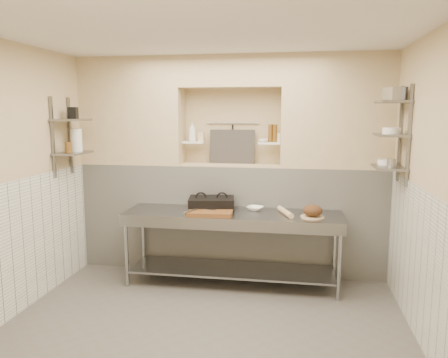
% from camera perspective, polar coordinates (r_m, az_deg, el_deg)
% --- Properties ---
extents(floor, '(4.00, 3.90, 0.10)m').
position_cam_1_polar(floor, '(4.50, -2.70, -19.69)').
color(floor, '#59544F').
rests_on(floor, ground).
extents(ceiling, '(4.00, 3.90, 0.10)m').
position_cam_1_polar(ceiling, '(4.03, -3.01, 19.57)').
color(ceiling, silver).
rests_on(ceiling, ground).
extents(wall_left, '(0.10, 3.90, 2.80)m').
position_cam_1_polar(wall_left, '(4.88, -27.06, -0.37)').
color(wall_left, tan).
rests_on(wall_left, ground).
extents(wall_right, '(0.10, 3.90, 2.80)m').
position_cam_1_polar(wall_right, '(4.11, 26.36, -1.87)').
color(wall_right, tan).
rests_on(wall_right, ground).
extents(wall_back, '(4.00, 0.10, 2.80)m').
position_cam_1_polar(wall_back, '(5.97, 1.26, 2.05)').
color(wall_back, tan).
rests_on(wall_back, ground).
extents(wall_front, '(4.00, 0.10, 2.80)m').
position_cam_1_polar(wall_front, '(2.16, -14.42, -10.10)').
color(wall_front, tan).
rests_on(wall_front, ground).
extents(backwall_lower, '(4.00, 0.40, 1.40)m').
position_cam_1_polar(backwall_lower, '(5.85, 0.89, -5.05)').
color(backwall_lower, silver).
rests_on(backwall_lower, floor).
extents(alcove_sill, '(1.30, 0.40, 0.02)m').
position_cam_1_polar(alcove_sill, '(5.72, 0.90, 1.87)').
color(alcove_sill, tan).
rests_on(alcove_sill, backwall_lower).
extents(backwall_pillar_left, '(1.35, 0.40, 1.40)m').
position_cam_1_polar(backwall_pillar_left, '(6.02, -11.78, 8.61)').
color(backwall_pillar_left, tan).
rests_on(backwall_pillar_left, backwall_lower).
extents(backwall_pillar_right, '(1.35, 0.40, 1.40)m').
position_cam_1_polar(backwall_pillar_right, '(5.64, 14.51, 8.53)').
color(backwall_pillar_right, tan).
rests_on(backwall_pillar_right, backwall_lower).
extents(backwall_header, '(1.30, 0.40, 0.40)m').
position_cam_1_polar(backwall_header, '(5.70, 0.93, 13.82)').
color(backwall_header, tan).
rests_on(backwall_header, backwall_lower).
extents(wainscot_left, '(0.02, 3.90, 1.40)m').
position_cam_1_polar(wainscot_left, '(5.00, -25.94, -8.35)').
color(wainscot_left, silver).
rests_on(wainscot_left, floor).
extents(wainscot_right, '(0.02, 3.90, 1.40)m').
position_cam_1_polar(wainscot_right, '(4.26, 24.93, -11.15)').
color(wainscot_right, silver).
rests_on(wainscot_right, floor).
extents(alcove_shelf_left, '(0.28, 0.16, 0.02)m').
position_cam_1_polar(alcove_shelf_left, '(5.79, -4.00, 4.81)').
color(alcove_shelf_left, white).
rests_on(alcove_shelf_left, backwall_lower).
extents(alcove_shelf_right, '(0.28, 0.16, 0.02)m').
position_cam_1_polar(alcove_shelf_right, '(5.64, 5.95, 4.69)').
color(alcove_shelf_right, white).
rests_on(alcove_shelf_right, backwall_lower).
extents(utensil_rail, '(0.70, 0.02, 0.02)m').
position_cam_1_polar(utensil_rail, '(5.85, 1.17, 7.32)').
color(utensil_rail, gray).
rests_on(utensil_rail, wall_back).
extents(hanging_steel, '(0.02, 0.02, 0.30)m').
position_cam_1_polar(hanging_steel, '(5.84, 1.13, 5.65)').
color(hanging_steel, black).
rests_on(hanging_steel, utensil_rail).
extents(splash_panel, '(0.60, 0.08, 0.45)m').
position_cam_1_polar(splash_panel, '(5.80, 1.06, 4.24)').
color(splash_panel, '#383330').
rests_on(splash_panel, alcove_sill).
extents(shelf_rail_left_a, '(0.03, 0.03, 0.95)m').
position_cam_1_polar(shelf_rail_left_a, '(5.85, -19.45, 5.36)').
color(shelf_rail_left_a, slate).
rests_on(shelf_rail_left_a, wall_left).
extents(shelf_rail_left_b, '(0.03, 0.03, 0.95)m').
position_cam_1_polar(shelf_rail_left_b, '(5.51, -21.46, 5.08)').
color(shelf_rail_left_b, slate).
rests_on(shelf_rail_left_b, wall_left).
extents(wall_shelf_left_lower, '(0.30, 0.50, 0.02)m').
position_cam_1_polar(wall_shelf_left_lower, '(5.63, -19.12, 3.22)').
color(wall_shelf_left_lower, slate).
rests_on(wall_shelf_left_lower, wall_left).
extents(wall_shelf_left_upper, '(0.30, 0.50, 0.03)m').
position_cam_1_polar(wall_shelf_left_upper, '(5.61, -19.32, 7.30)').
color(wall_shelf_left_upper, slate).
rests_on(wall_shelf_left_upper, wall_left).
extents(shelf_rail_right_a, '(0.03, 0.03, 1.05)m').
position_cam_1_polar(shelf_rail_right_a, '(5.24, 21.99, 5.45)').
color(shelf_rail_right_a, slate).
rests_on(shelf_rail_right_a, wall_right).
extents(shelf_rail_right_b, '(0.03, 0.03, 1.05)m').
position_cam_1_polar(shelf_rail_right_b, '(4.86, 23.00, 5.19)').
color(shelf_rail_right_b, slate).
rests_on(shelf_rail_right_b, wall_right).
extents(wall_shelf_right_lower, '(0.30, 0.50, 0.02)m').
position_cam_1_polar(wall_shelf_right_lower, '(5.05, 20.75, 1.43)').
color(wall_shelf_right_lower, slate).
rests_on(wall_shelf_right_lower, wall_right).
extents(wall_shelf_right_mid, '(0.30, 0.50, 0.02)m').
position_cam_1_polar(wall_shelf_right_mid, '(5.02, 20.97, 5.39)').
color(wall_shelf_right_mid, slate).
rests_on(wall_shelf_right_mid, wall_right).
extents(wall_shelf_right_upper, '(0.30, 0.50, 0.03)m').
position_cam_1_polar(wall_shelf_right_upper, '(5.02, 21.19, 9.38)').
color(wall_shelf_right_upper, slate).
rests_on(wall_shelf_right_upper, wall_right).
extents(prep_table, '(2.60, 0.70, 0.90)m').
position_cam_1_polar(prep_table, '(5.31, 1.06, -7.13)').
color(prep_table, gray).
rests_on(prep_table, floor).
extents(panini_press, '(0.61, 0.48, 0.15)m').
position_cam_1_polar(panini_press, '(5.40, -1.64, -3.23)').
color(panini_press, black).
rests_on(panini_press, prep_table).
extents(cutting_board, '(0.55, 0.40, 0.05)m').
position_cam_1_polar(cutting_board, '(5.16, -1.81, -4.37)').
color(cutting_board, brown).
rests_on(cutting_board, prep_table).
extents(knife_blade, '(0.24, 0.07, 0.01)m').
position_cam_1_polar(knife_blade, '(5.21, -2.33, -3.97)').
color(knife_blade, gray).
rests_on(knife_blade, cutting_board).
extents(tongs, '(0.13, 0.26, 0.02)m').
position_cam_1_polar(tongs, '(5.11, -4.31, -4.13)').
color(tongs, gray).
rests_on(tongs, cutting_board).
extents(mixing_bowl, '(0.25, 0.25, 0.05)m').
position_cam_1_polar(mixing_bowl, '(5.38, 4.07, -3.84)').
color(mixing_bowl, white).
rests_on(mixing_bowl, prep_table).
extents(rolling_pin, '(0.21, 0.42, 0.07)m').
position_cam_1_polar(rolling_pin, '(5.18, 8.01, -4.29)').
color(rolling_pin, tan).
rests_on(rolling_pin, prep_table).
extents(bread_board, '(0.27, 0.27, 0.02)m').
position_cam_1_polar(bread_board, '(5.10, 11.47, -4.87)').
color(bread_board, tan).
rests_on(bread_board, prep_table).
extents(bread_loaf, '(0.22, 0.22, 0.13)m').
position_cam_1_polar(bread_loaf, '(5.09, 11.50, -4.05)').
color(bread_loaf, '#4C2D19').
rests_on(bread_loaf, bread_board).
extents(bottle_soap, '(0.10, 0.10, 0.26)m').
position_cam_1_polar(bottle_soap, '(5.79, -4.17, 6.20)').
color(bottle_soap, white).
rests_on(bottle_soap, alcove_shelf_left).
extents(jar_alcove, '(0.08, 0.08, 0.12)m').
position_cam_1_polar(jar_alcove, '(5.81, -3.00, 5.53)').
color(jar_alcove, tan).
rests_on(jar_alcove, alcove_shelf_left).
extents(bowl_alcove, '(0.17, 0.17, 0.04)m').
position_cam_1_polar(bowl_alcove, '(5.63, 5.11, 5.02)').
color(bowl_alcove, white).
rests_on(bowl_alcove, alcove_shelf_right).
extents(condiment_a, '(0.06, 0.06, 0.23)m').
position_cam_1_polar(condiment_a, '(5.64, 6.67, 5.95)').
color(condiment_a, brown).
rests_on(condiment_a, alcove_shelf_right).
extents(condiment_b, '(0.06, 0.06, 0.23)m').
position_cam_1_polar(condiment_b, '(5.65, 6.08, 5.97)').
color(condiment_b, brown).
rests_on(condiment_b, alcove_shelf_right).
extents(condiment_c, '(0.07, 0.07, 0.12)m').
position_cam_1_polar(condiment_c, '(5.66, 7.11, 5.39)').
color(condiment_c, white).
rests_on(condiment_c, alcove_shelf_right).
extents(jug_left, '(0.14, 0.14, 0.28)m').
position_cam_1_polar(jug_left, '(5.70, -18.73, 4.83)').
color(jug_left, white).
rests_on(jug_left, wall_shelf_left_lower).
extents(jar_left, '(0.08, 0.08, 0.13)m').
position_cam_1_polar(jar_left, '(5.53, -19.67, 3.90)').
color(jar_left, brown).
rests_on(jar_left, wall_shelf_left_lower).
extents(box_left_upper, '(0.11, 0.11, 0.14)m').
position_cam_1_polar(box_left_upper, '(5.65, -19.11, 8.15)').
color(box_left_upper, black).
rests_on(box_left_upper, wall_shelf_left_upper).
extents(bowl_right, '(0.19, 0.19, 0.06)m').
position_cam_1_polar(bowl_right, '(5.20, 20.45, 2.09)').
color(bowl_right, white).
rests_on(bowl_right, wall_shelf_right_lower).
extents(canister_right, '(0.09, 0.09, 0.09)m').
position_cam_1_polar(canister_right, '(4.94, 21.02, 1.95)').
color(canister_right, gray).
rests_on(canister_right, wall_shelf_right_lower).
extents(bowl_right_mid, '(0.18, 0.18, 0.07)m').
position_cam_1_polar(bowl_right_mid, '(5.01, 21.02, 5.91)').
color(bowl_right_mid, white).
rests_on(bowl_right_mid, wall_shelf_right_mid).
extents(basket_right, '(0.23, 0.26, 0.13)m').
position_cam_1_polar(basket_right, '(4.95, 21.40, 10.32)').
color(basket_right, gray).
rests_on(basket_right, wall_shelf_right_upper).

